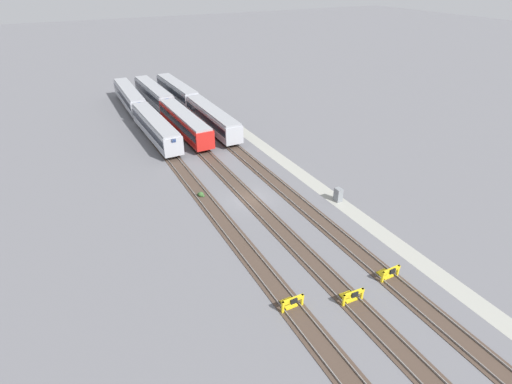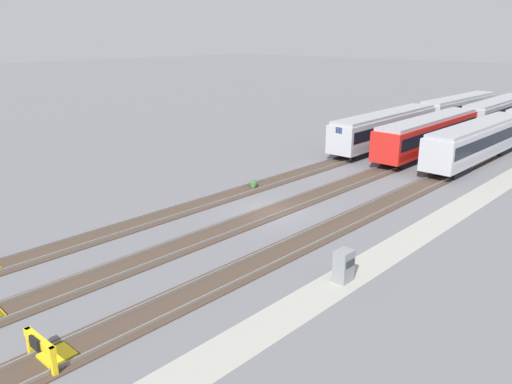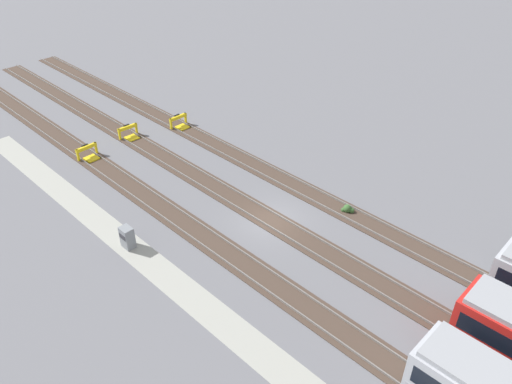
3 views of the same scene
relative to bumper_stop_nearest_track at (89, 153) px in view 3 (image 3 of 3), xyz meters
The scene contains 10 objects.
ground_plane 18.30m from the bumper_stop_nearest_track, 14.90° to the left, with size 400.00×400.00×0.00m, color slate.
service_walkway 18.18m from the bumper_stop_nearest_track, 13.51° to the right, with size 54.00×2.00×0.01m, color #9E9E93.
rail_track_nearest 17.68m from the bumper_stop_nearest_track, ahead, with size 90.00×2.23×0.21m.
rail_track_near_inner 18.30m from the bumper_stop_nearest_track, 14.90° to the left, with size 90.00×2.24×0.21m.
rail_track_middle 20.03m from the bumper_stop_nearest_track, 28.04° to the left, with size 90.00×2.23×0.21m.
bumper_stop_nearest_track is the anchor object (origin of this frame).
bumper_stop_near_inner_track 4.75m from the bumper_stop_nearest_track, 98.83° to the left, with size 1.38×2.01×1.22m.
bumper_stop_middle_track 9.46m from the bumper_stop_nearest_track, 84.44° to the left, with size 1.34×2.00×1.22m.
electrical_cabinet 13.37m from the bumper_stop_nearest_track, 18.71° to the right, with size 0.90×0.73×1.60m.
weed_clump 23.04m from the bumper_stop_nearest_track, 24.48° to the left, with size 0.92×0.70×0.64m.
Camera 3 is at (19.61, -21.48, 22.36)m, focal length 35.00 mm.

